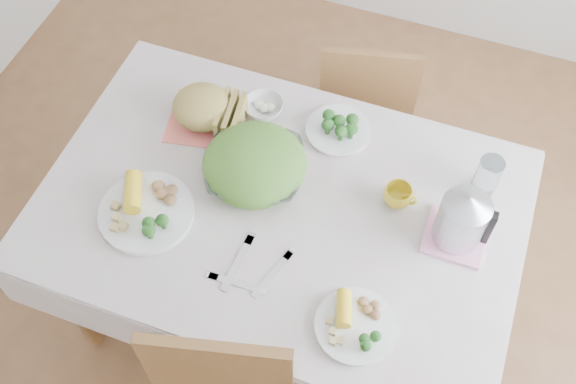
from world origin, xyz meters
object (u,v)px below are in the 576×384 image
(dining_table, at_px, (281,262))
(dinner_plate_left, at_px, (147,213))
(salad_bowl, at_px, (255,169))
(electric_kettle, at_px, (463,216))
(yellow_mug, at_px, (398,196))
(dinner_plate_right, at_px, (355,326))
(chair_far, at_px, (366,90))

(dining_table, xyz_separation_m, dinner_plate_left, (-0.37, -0.18, 0.40))
(salad_bowl, height_order, electric_kettle, electric_kettle)
(yellow_mug, bearing_deg, dinner_plate_left, -156.31)
(dining_table, bearing_deg, electric_kettle, 8.11)
(dinner_plate_left, distance_m, yellow_mug, 0.78)
(salad_bowl, xyz_separation_m, yellow_mug, (0.45, 0.06, -0.00))
(dinner_plate_right, bearing_deg, chair_far, 103.64)
(salad_bowl, height_order, yellow_mug, salad_bowl)
(chair_far, xyz_separation_m, electric_kettle, (0.47, -0.75, 0.42))
(dining_table, bearing_deg, chair_far, 85.36)
(dining_table, relative_size, chair_far, 1.66)
(dining_table, bearing_deg, dinner_plate_right, -42.00)
(electric_kettle, bearing_deg, dinner_plate_left, -171.37)
(dinner_plate_right, relative_size, electric_kettle, 1.14)
(chair_far, distance_m, electric_kettle, 0.98)
(chair_far, height_order, dinner_plate_right, chair_far)
(dinner_plate_left, bearing_deg, electric_kettle, 15.41)
(salad_bowl, bearing_deg, dinner_plate_right, -40.40)
(chair_far, xyz_separation_m, salad_bowl, (-0.18, -0.74, 0.34))
(dining_table, xyz_separation_m, electric_kettle, (0.54, 0.08, 0.51))
(dining_table, distance_m, dinner_plate_right, 0.61)
(dinner_plate_left, xyz_separation_m, electric_kettle, (0.91, 0.25, 0.11))
(yellow_mug, distance_m, electric_kettle, 0.23)
(dinner_plate_right, bearing_deg, dining_table, 138.00)
(dining_table, height_order, dinner_plate_right, dinner_plate_right)
(dining_table, relative_size, dinner_plate_left, 4.69)
(dining_table, bearing_deg, yellow_mug, 22.16)
(dinner_plate_left, relative_size, electric_kettle, 1.46)
(salad_bowl, height_order, dinner_plate_right, salad_bowl)
(chair_far, bearing_deg, salad_bowl, 62.68)
(dining_table, xyz_separation_m, chair_far, (0.07, 0.82, 0.09))
(dinner_plate_left, distance_m, electric_kettle, 0.96)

